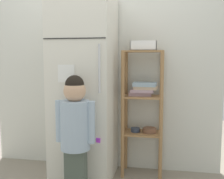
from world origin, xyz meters
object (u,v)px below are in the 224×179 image
object	(u,v)px
pantry_shelf_unit	(143,103)
fruit_bin	(144,47)
child_standing	(75,125)
refrigerator	(84,89)

from	to	relation	value
pantry_shelf_unit	fruit_bin	distance (m)	0.57
pantry_shelf_unit	fruit_bin	xyz separation A→B (m)	(0.01, 0.00, 0.57)
child_standing	pantry_shelf_unit	xyz separation A→B (m)	(0.53, 0.62, 0.11)
refrigerator	child_standing	distance (m)	0.52
child_standing	pantry_shelf_unit	size ratio (longest dim) A/B	0.83
pantry_shelf_unit	fruit_bin	size ratio (longest dim) A/B	5.00
refrigerator	fruit_bin	distance (m)	0.74
pantry_shelf_unit	fruit_bin	bearing A→B (deg)	10.58
refrigerator	pantry_shelf_unit	world-z (taller)	refrigerator
refrigerator	child_standing	world-z (taller)	refrigerator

